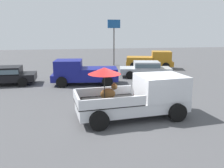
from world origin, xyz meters
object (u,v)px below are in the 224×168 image
pickup_truck_far (151,60)px  motel_sign (114,34)px  parked_sedan_near (146,68)px  pickup_truck_main (141,96)px  parked_sedan_far (5,75)px  pickup_truck_red (82,72)px

pickup_truck_far → motel_sign: size_ratio=1.01×
parked_sedan_near → motel_sign: bearing=-67.4°
pickup_truck_main → pickup_truck_far: pickup_truck_main is taller
pickup_truck_main → motel_sign: motel_sign is taller
pickup_truck_main → parked_sedan_far: bearing=129.7°
pickup_truck_far → parked_sedan_far: 13.98m
pickup_truck_main → parked_sedan_far: (-7.88, 7.79, -0.25)m
pickup_truck_red → parked_sedan_far: bearing=-1.5°
pickup_truck_far → motel_sign: bearing=157.2°
pickup_truck_red → motel_sign: bearing=-108.1°
pickup_truck_red → pickup_truck_far: bearing=-135.2°
pickup_truck_far → motel_sign: (-3.48, 2.83, 2.68)m
parked_sedan_near → motel_sign: size_ratio=0.90×
parked_sedan_far → motel_sign: (9.52, 7.99, 2.81)m
parked_sedan_near → pickup_truck_far: bearing=-104.9°
parked_sedan_near → parked_sedan_far: same height
pickup_truck_main → pickup_truck_far: 13.93m
parked_sedan_far → pickup_truck_red: bearing=170.9°
pickup_truck_main → pickup_truck_red: pickup_truck_main is taller
pickup_truck_red → parked_sedan_near: bearing=-155.9°
pickup_truck_red → parked_sedan_far: pickup_truck_red is taller
motel_sign → pickup_truck_red: bearing=-114.4°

